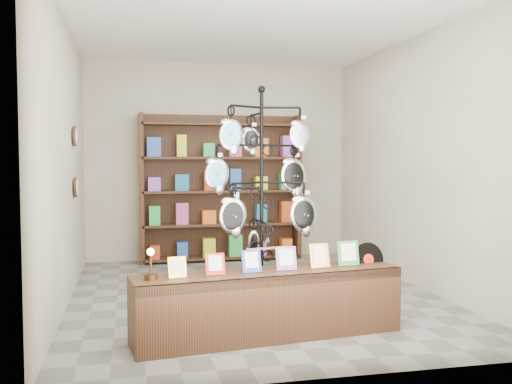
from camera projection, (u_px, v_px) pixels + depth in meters
The scene contains 6 objects.
ground at pixel (253, 295), 6.42m from camera, with size 5.00×5.00×0.00m, color slate.
room_envelope at pixel (253, 130), 6.32m from camera, with size 5.00×5.00×5.00m.
display_tree at pixel (262, 183), 5.60m from camera, with size 1.15×1.05×2.25m.
front_shelf at pixel (269, 304), 4.89m from camera, with size 2.38×0.78×0.83m.
back_shelving at pixel (221, 192), 8.60m from camera, with size 2.42×0.36×2.20m.
wall_clocks at pixel (75, 162), 6.69m from camera, with size 0.03×0.24×0.84m.
Camera 1 is at (-1.34, -6.20, 1.53)m, focal length 40.00 mm.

